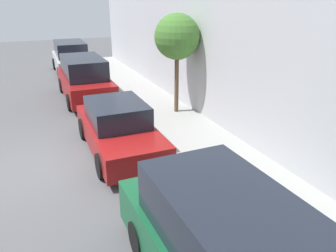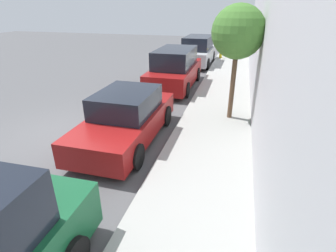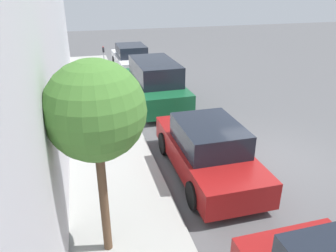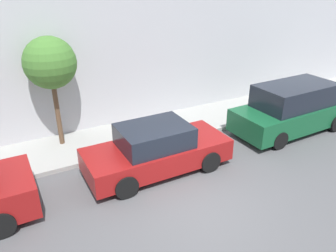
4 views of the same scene
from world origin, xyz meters
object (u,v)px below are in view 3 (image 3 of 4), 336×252
parked_minivan_second (155,83)px  parked_sedan_third (207,150)px  parking_meter_near (104,56)px  parked_sedan_nearest (131,59)px  street_tree (95,112)px

parked_minivan_second → parked_sedan_third: (-0.09, 5.93, -0.20)m
parked_minivan_second → parking_meter_near: (1.65, -6.00, 0.07)m
parked_sedan_nearest → parking_meter_near: size_ratio=3.30×
parked_sedan_nearest → parking_meter_near: 1.62m
parked_sedan_third → parking_meter_near: bearing=-81.7°
parked_minivan_second → parking_meter_near: parked_minivan_second is taller
parked_sedan_third → parking_meter_near: (1.74, -11.93, 0.27)m
parked_sedan_nearest → parking_meter_near: bearing=0.0°
parked_sedan_nearest → street_tree: (2.83, 14.23, 2.31)m
parked_minivan_second → parking_meter_near: bearing=-74.6°
parked_minivan_second → parked_sedan_third: size_ratio=1.10×
parked_minivan_second → parking_meter_near: 6.23m
parking_meter_near → street_tree: bearing=85.1°
parking_meter_near → parked_sedan_nearest: bearing=-180.0°
parked_sedan_third → street_tree: bearing=37.8°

